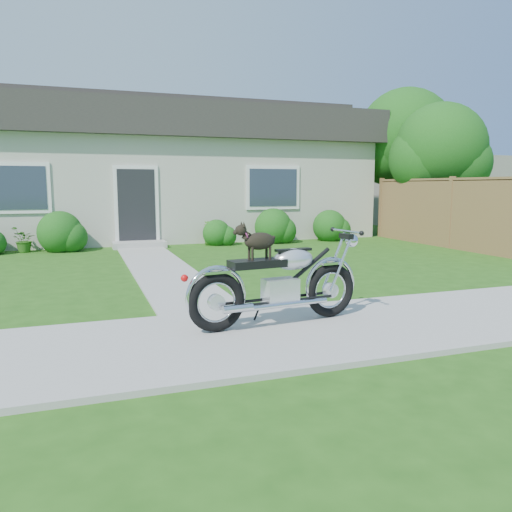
% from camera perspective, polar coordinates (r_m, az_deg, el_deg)
% --- Properties ---
extents(ground, '(80.00, 80.00, 0.00)m').
position_cam_1_polar(ground, '(6.05, 10.88, -7.93)').
color(ground, '#235114').
rests_on(ground, ground).
extents(sidewalk, '(24.00, 2.20, 0.04)m').
position_cam_1_polar(sidewalk, '(6.04, 10.89, -7.75)').
color(sidewalk, '#9E9B93').
rests_on(sidewalk, ground).
extents(walkway, '(1.20, 8.00, 0.03)m').
position_cam_1_polar(walkway, '(10.25, -10.94, -1.30)').
color(walkway, '#9E9B93').
rests_on(walkway, ground).
extents(house, '(12.60, 7.03, 4.50)m').
position_cam_1_polar(house, '(17.27, -9.66, 9.59)').
color(house, beige).
rests_on(house, ground).
extents(fence, '(0.12, 6.62, 1.90)m').
position_cam_1_polar(fence, '(14.22, 21.37, 4.61)').
color(fence, '#986644').
rests_on(fence, ground).
extents(tree_near, '(2.74, 2.70, 4.15)m').
position_cam_1_polar(tree_near, '(16.43, 20.83, 11.02)').
color(tree_near, '#3D2B1C').
rests_on(tree_near, ground).
extents(tree_far, '(3.20, 3.20, 4.91)m').
position_cam_1_polar(tree_far, '(18.05, 17.15, 12.44)').
color(tree_far, '#3D2B1C').
rests_on(tree_far, ground).
extents(shrub_row, '(10.34, 1.11, 1.11)m').
position_cam_1_polar(shrub_row, '(13.87, -7.32, 2.92)').
color(shrub_row, '#1A5115').
rests_on(shrub_row, ground).
extents(potted_plant_left, '(0.65, 0.70, 0.64)m').
position_cam_1_polar(potted_plant_left, '(13.69, -25.02, 1.70)').
color(potted_plant_left, '#2B5E19').
rests_on(potted_plant_left, ground).
extents(potted_plant_right, '(0.44, 0.44, 0.68)m').
position_cam_1_polar(potted_plant_right, '(14.04, -5.28, 2.63)').
color(potted_plant_right, '#37701E').
rests_on(potted_plant_right, ground).
extents(motorcycle_with_dog, '(2.22, 0.62, 1.18)m').
position_cam_1_polar(motorcycle_with_dog, '(5.82, 2.71, -2.81)').
color(motorcycle_with_dog, black).
rests_on(motorcycle_with_dog, sidewalk).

